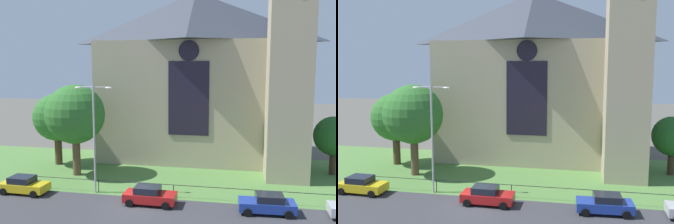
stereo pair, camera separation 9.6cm
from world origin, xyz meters
The scene contains 12 objects.
ground centered at (0.00, 10.00, 0.00)m, with size 160.00×160.00×0.00m, color #56544C.
road_asphalt centered at (0.00, -2.00, 0.00)m, with size 120.00×8.00×0.01m, color #38383D.
grass_verge centered at (0.00, 8.00, 0.00)m, with size 120.00×20.00×0.01m, color #517F3D.
church_building centered at (3.35, 17.10, 10.27)m, with size 23.20×16.20×26.00m.
iron_railing centered at (2.57, 2.50, 0.96)m, with size 27.11×0.07×1.13m.
tree_right_far centered at (17.56, 12.17, 4.00)m, with size 4.05×4.05×6.07m.
tree_left_far centered at (-12.25, 10.58, 5.40)m, with size 5.36×5.36×8.13m.
tree_left_near centered at (-8.39, 7.09, 6.27)m, with size 6.03×6.03×9.34m.
streetlamp_near centered at (-4.44, 2.40, 5.95)m, with size 3.37×0.26×9.54m.
parked_car_yellow centered at (-10.57, 1.05, 0.74)m, with size 4.26×2.15×1.51m.
parked_car_red centered at (0.93, 0.62, 0.74)m, with size 4.23×2.07×1.51m.
parked_car_blue centered at (10.16, 0.57, 0.74)m, with size 4.28×2.18×1.51m.
Camera 2 is at (7.81, -26.52, 10.99)m, focal length 38.38 mm.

